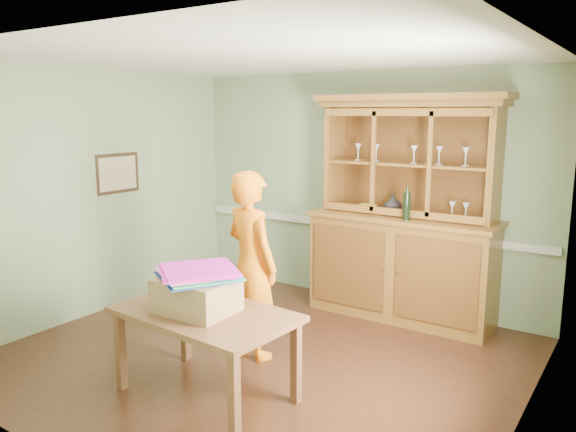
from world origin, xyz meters
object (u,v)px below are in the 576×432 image
Objects in this scene: person at (252,264)px; dining_table at (205,321)px; china_hutch at (403,242)px; cardboard_box at (197,295)px.

dining_table is at bearing 119.38° from person.
china_hutch is 4.21× the size of cardboard_box.
cardboard_box is at bearing -141.24° from dining_table.
person reaches higher than dining_table.
china_hutch is at bearing 80.80° from dining_table.
cardboard_box is (-0.64, -2.57, -0.00)m from china_hutch.
dining_table is 0.23m from cardboard_box.
china_hutch is 2.65m from cardboard_box.
cardboard_box is at bearing 115.75° from person.
person is (-0.18, 0.83, 0.24)m from dining_table.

